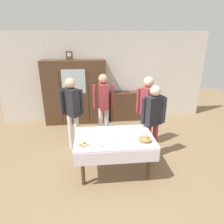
{
  "coord_description": "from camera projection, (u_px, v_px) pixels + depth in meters",
  "views": [
    {
      "loc": [
        -0.38,
        -3.52,
        2.56
      ],
      "look_at": [
        0.0,
        0.2,
        1.12
      ],
      "focal_mm": 31.8,
      "sensor_mm": 36.0,
      "label": 1
    }
  ],
  "objects": [
    {
      "name": "spoon_front_edge",
      "position": [
        143.0,
        130.0,
        4.02
      ],
      "size": [
        0.12,
        0.02,
        0.01
      ],
      "color": "silver",
      "rests_on": "dining_table"
    },
    {
      "name": "dining_table",
      "position": [
        114.0,
        143.0,
        3.77
      ],
      "size": [
        1.48,
        0.97,
        0.77
      ],
      "color": "#4C3321",
      "rests_on": "ground"
    },
    {
      "name": "ground_plane",
      "position": [
        113.0,
        164.0,
        4.23
      ],
      "size": [
        12.0,
        12.0,
        0.0
      ],
      "primitive_type": "plane",
      "color": "#846B4C",
      "rests_on": "ground"
    },
    {
      "name": "tea_cup_far_left",
      "position": [
        86.0,
        129.0,
        4.0
      ],
      "size": [
        0.13,
        0.13,
        0.06
      ],
      "color": "white",
      "rests_on": "dining_table"
    },
    {
      "name": "tea_cup_near_right",
      "position": [
        100.0,
        145.0,
        3.41
      ],
      "size": [
        0.13,
        0.13,
        0.06
      ],
      "color": "white",
      "rests_on": "dining_table"
    },
    {
      "name": "person_near_right_end",
      "position": [
        103.0,
        101.0,
        4.92
      ],
      "size": [
        0.52,
        0.38,
        1.72
      ],
      "color": "silver",
      "rests_on": "ground"
    },
    {
      "name": "person_behind_table_right",
      "position": [
        153.0,
        116.0,
        4.12
      ],
      "size": [
        0.52,
        0.33,
        1.65
      ],
      "color": "#933338",
      "rests_on": "ground"
    },
    {
      "name": "spoon_near_left",
      "position": [
        140.0,
        134.0,
        3.86
      ],
      "size": [
        0.12,
        0.02,
        0.01
      ],
      "color": "silver",
      "rests_on": "dining_table"
    },
    {
      "name": "tea_cup_far_right",
      "position": [
        89.0,
        135.0,
        3.77
      ],
      "size": [
        0.13,
        0.13,
        0.06
      ],
      "color": "white",
      "rests_on": "dining_table"
    },
    {
      "name": "bread_basket",
      "position": [
        145.0,
        139.0,
        3.6
      ],
      "size": [
        0.24,
        0.24,
        0.16
      ],
      "color": "#9E7542",
      "rests_on": "dining_table"
    },
    {
      "name": "mantel_clock",
      "position": [
        69.0,
        56.0,
        5.58
      ],
      "size": [
        0.18,
        0.11,
        0.24
      ],
      "color": "brown",
      "rests_on": "wall_cabinet"
    },
    {
      "name": "tea_cup_mid_left",
      "position": [
        116.0,
        139.0,
        3.61
      ],
      "size": [
        0.13,
        0.13,
        0.06
      ],
      "color": "white",
      "rests_on": "dining_table"
    },
    {
      "name": "tea_cup_back_edge",
      "position": [
        130.0,
        138.0,
        3.66
      ],
      "size": [
        0.13,
        0.13,
        0.06
      ],
      "color": "white",
      "rests_on": "dining_table"
    },
    {
      "name": "spoon_far_right",
      "position": [
        116.0,
        146.0,
        3.45
      ],
      "size": [
        0.12,
        0.02,
        0.01
      ],
      "color": "silver",
      "rests_on": "dining_table"
    },
    {
      "name": "person_beside_shelf",
      "position": [
        72.0,
        107.0,
        4.5
      ],
      "size": [
        0.52,
        0.4,
        1.71
      ],
      "color": "silver",
      "rests_on": "ground"
    },
    {
      "name": "wall_cabinet",
      "position": [
        75.0,
        93.0,
        5.98
      ],
      "size": [
        1.84,
        0.46,
        1.92
      ],
      "color": "#4C3321",
      "rests_on": "ground"
    },
    {
      "name": "bookshelf_low",
      "position": [
        125.0,
        106.0,
        6.36
      ],
      "size": [
        0.97,
        0.35,
        0.91
      ],
      "color": "#4C3321",
      "rests_on": "ground"
    },
    {
      "name": "tea_cup_front_edge",
      "position": [
        120.0,
        129.0,
        4.03
      ],
      "size": [
        0.13,
        0.13,
        0.06
      ],
      "color": "white",
      "rests_on": "dining_table"
    },
    {
      "name": "back_wall",
      "position": [
        104.0,
        77.0,
        6.2
      ],
      "size": [
        6.4,
        0.1,
        2.7
      ],
      "primitive_type": "cube",
      "color": "silver",
      "rests_on": "ground"
    },
    {
      "name": "book_stack",
      "position": [
        126.0,
        91.0,
        6.18
      ],
      "size": [
        0.16,
        0.22,
        0.08
      ],
      "color": "#99332D",
      "rests_on": "bookshelf_low"
    },
    {
      "name": "person_behind_table_left",
      "position": [
        147.0,
        105.0,
        4.64
      ],
      "size": [
        0.52,
        0.4,
        1.71
      ],
      "color": "#33704C",
      "rests_on": "ground"
    },
    {
      "name": "pastry_plate",
      "position": [
        84.0,
        145.0,
        3.45
      ],
      "size": [
        0.28,
        0.28,
        0.05
      ],
      "color": "white",
      "rests_on": "dining_table"
    }
  ]
}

